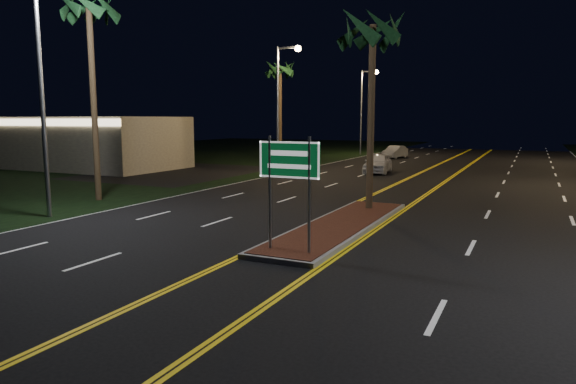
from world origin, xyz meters
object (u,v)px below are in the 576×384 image
Objects in this scene: car_near at (378,161)px; median_island at (340,225)px; highway_sign at (289,171)px; streetlight_left_far at (365,102)px; commercial_building at (86,142)px; palm_median at (373,30)px; palm_left_near at (89,10)px; car_far at (395,151)px; streetlight_left_mid at (283,94)px; streetlight_left_near at (47,69)px; palm_left_far at (280,70)px.

median_island is at bearing -84.58° from car_near.
highway_sign is 0.36× the size of streetlight_left_far.
palm_median is at bearing -20.05° from commercial_building.
commercial_building is at bearing 159.95° from palm_median.
commercial_building is at bearing -171.32° from car_near.
median_island is 1.05× the size of palm_left_near.
commercial_building is 3.51× the size of car_far.
streetlight_left_mid is 17.25m from palm_median.
car_near is at bearing 104.45° from palm_median.
median_island is at bearing -58.02° from streetlight_left_mid.
streetlight_left_near reaches higher than highway_sign.
commercial_building is at bearing -165.39° from streetlight_left_mid.
palm_left_near is (-1.89, -16.00, 3.02)m from streetlight_left_mid.
palm_left_near is at bearing -96.73° from streetlight_left_mid.
streetlight_left_near reaches higher than median_island.
median_island is 1.14× the size of streetlight_left_far.
palm_left_far is at bearing 160.42° from car_near.
streetlight_left_mid reaches higher than car_far.
palm_left_far is at bearing -107.12° from car_far.
streetlight_left_mid is at bearing 121.98° from median_island.
car_near is (6.63, -18.06, -4.83)m from streetlight_left_far.
streetlight_left_mid reaches higher than palm_left_far.
streetlight_left_near is 1.00× the size of streetlight_left_far.
median_island is at bearing -74.00° from streetlight_left_far.
streetlight_left_far is (15.39, 24.01, 3.65)m from commercial_building.
palm_median is 31.55m from car_far.
car_near is (8.52, 17.94, -7.85)m from palm_left_near.
streetlight_left_near is 1.02× the size of palm_left_far.
median_island is 38.89m from streetlight_left_far.
highway_sign is at bearing -22.60° from palm_left_near.
palm_median is at bearing 31.49° from streetlight_left_near.
palm_left_near reaches higher than median_island.
car_near is at bearing 99.75° from highway_sign.
palm_left_far is at bearing 90.86° from palm_left_near.
palm_median is (0.00, 7.70, 4.87)m from highway_sign.
palm_left_near reaches higher than streetlight_left_near.
streetlight_left_far reaches higher than median_island.
palm_left_far is (-12.80, 17.50, 0.47)m from palm_median.
streetlight_left_far reaches higher than car_near.
streetlight_left_far reaches higher than palm_median.
palm_left_near is (13.50, -11.99, 6.68)m from commercial_building.
palm_left_far is at bearing -97.78° from streetlight_left_far.
streetlight_left_far is at bearing 107.58° from palm_median.
palm_left_near is at bearing 175.43° from median_island.
highway_sign is 38.47m from car_far.
highway_sign reaches higher than car_far.
car_far is (6.43, 12.70, -7.03)m from palm_left_far.
highway_sign is at bearing -6.47° from streetlight_left_near.
palm_left_near is (-12.50, 5.20, 6.28)m from highway_sign.
commercial_building reaches higher than median_island.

